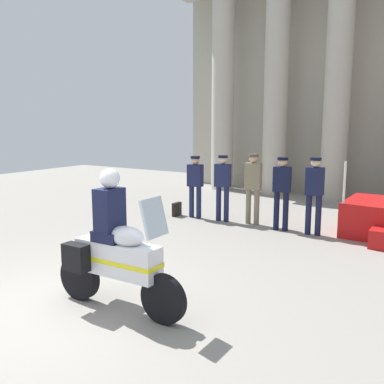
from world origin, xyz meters
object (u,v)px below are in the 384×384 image
object	(u,v)px
officer_in_row_2	(253,183)
officer_in_row_3	(282,188)
briefcase_on_ground	(177,209)
officer_in_row_1	(223,183)
motorcycle_with_rider	(114,252)
officer_in_row_0	(195,182)
officer_in_row_4	(314,190)

from	to	relation	value
officer_in_row_2	officer_in_row_3	world-z (taller)	officer_in_row_2
officer_in_row_2	briefcase_on_ground	xyz separation A→B (m)	(-2.08, -0.22, -0.83)
officer_in_row_1	officer_in_row_3	distance (m)	1.58
officer_in_row_2	motorcycle_with_rider	xyz separation A→B (m)	(0.48, -5.41, -0.22)
officer_in_row_0	motorcycle_with_rider	xyz separation A→B (m)	(2.04, -5.28, -0.15)
officer_in_row_2	officer_in_row_3	size ratio (longest dim) A/B	1.02
officer_in_row_3	officer_in_row_1	bearing A→B (deg)	-9.72
officer_in_row_4	motorcycle_with_rider	distance (m)	5.34
motorcycle_with_rider	officer_in_row_0	bearing A→B (deg)	110.63
motorcycle_with_rider	officer_in_row_4	bearing A→B (deg)	77.92
officer_in_row_1	motorcycle_with_rider	size ratio (longest dim) A/B	0.79
officer_in_row_0	briefcase_on_ground	world-z (taller)	officer_in_row_0
officer_in_row_1	officer_in_row_2	xyz separation A→B (m)	(0.78, 0.10, 0.03)
officer_in_row_1	officer_in_row_4	world-z (taller)	officer_in_row_4
officer_in_row_2	briefcase_on_ground	bearing A→B (deg)	-0.21
officer_in_row_2	officer_in_row_0	bearing A→B (deg)	-1.34
briefcase_on_ground	officer_in_row_3	bearing A→B (deg)	0.61
officer_in_row_4	briefcase_on_ground	bearing A→B (deg)	-5.80
officer_in_row_1	officer_in_row_4	xyz separation A→B (m)	(2.33, -0.09, 0.03)
officer_in_row_1	officer_in_row_2	world-z (taller)	officer_in_row_2
officer_in_row_3	officer_in_row_4	bearing A→B (deg)	173.87
officer_in_row_2	motorcycle_with_rider	bearing A→B (deg)	88.75
officer_in_row_3	officer_in_row_2	bearing A→B (deg)	-19.85
officer_in_row_1	officer_in_row_4	bearing A→B (deg)	171.43
officer_in_row_3	motorcycle_with_rider	size ratio (longest dim) A/B	0.81
officer_in_row_1	motorcycle_with_rider	world-z (taller)	motorcycle_with_rider
briefcase_on_ground	motorcycle_with_rider	bearing A→B (deg)	-63.70
officer_in_row_1	officer_in_row_2	bearing A→B (deg)	-179.03
officer_in_row_0	officer_in_row_3	bearing A→B (deg)	172.30
officer_in_row_1	briefcase_on_ground	size ratio (longest dim) A/B	4.61
officer_in_row_0	officer_in_row_1	size ratio (longest dim) A/B	0.97
officer_in_row_3	officer_in_row_4	size ratio (longest dim) A/B	0.98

